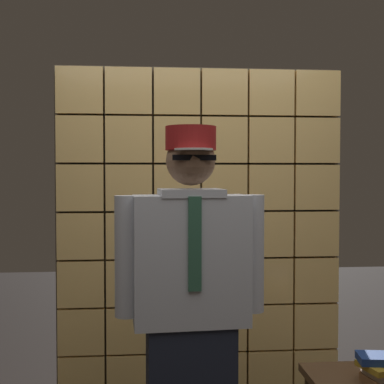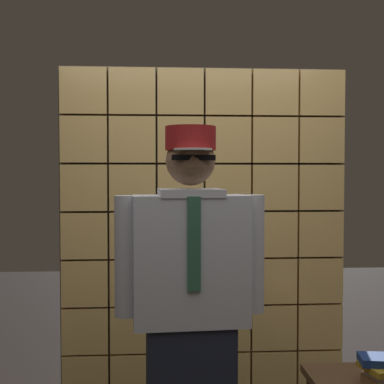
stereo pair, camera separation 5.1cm
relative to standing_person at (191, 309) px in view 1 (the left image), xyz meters
The scene contains 2 objects.
glass_block_wall 1.16m from the standing_person, 81.98° to the left, with size 1.90×0.10×2.21m.
standing_person is the anchor object (origin of this frame).
Camera 1 is at (-0.36, -2.04, 1.49)m, focal length 49.25 mm.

